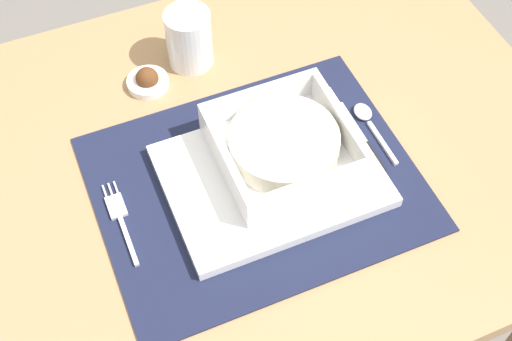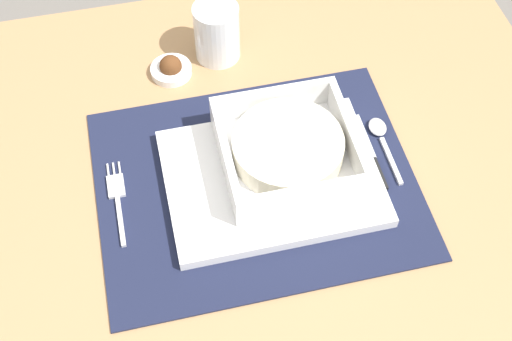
{
  "view_description": "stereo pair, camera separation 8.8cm",
  "coord_description": "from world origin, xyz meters",
  "px_view_note": "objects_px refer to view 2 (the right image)",
  "views": [
    {
      "loc": [
        -0.22,
        -0.52,
        1.49
      ],
      "look_at": [
        -0.02,
        -0.05,
        0.77
      ],
      "focal_mm": 47.74,
      "sensor_mm": 36.0,
      "label": 1
    },
    {
      "loc": [
        -0.13,
        -0.55,
        1.49
      ],
      "look_at": [
        -0.02,
        -0.05,
        0.77
      ],
      "focal_mm": 47.74,
      "sensor_mm": 36.0,
      "label": 2
    }
  ],
  "objects_px": {
    "dining_table": "(262,199)",
    "spoon": "(381,135)",
    "porridge_bowl": "(288,150)",
    "butter_knife": "(370,156)",
    "condiment_saucer": "(171,68)",
    "drinking_glass": "(217,35)",
    "fork": "(117,196)"
  },
  "relations": [
    {
      "from": "drinking_glass",
      "to": "fork",
      "type": "bearing_deg",
      "value": -127.83
    },
    {
      "from": "dining_table",
      "to": "fork",
      "type": "distance_m",
      "value": 0.24
    },
    {
      "from": "drinking_glass",
      "to": "condiment_saucer",
      "type": "xyz_separation_m",
      "value": [
        -0.08,
        -0.02,
        -0.03
      ]
    },
    {
      "from": "dining_table",
      "to": "spoon",
      "type": "bearing_deg",
      "value": -4.77
    },
    {
      "from": "fork",
      "to": "butter_knife",
      "type": "bearing_deg",
      "value": -4.5
    },
    {
      "from": "dining_table",
      "to": "porridge_bowl",
      "type": "height_order",
      "value": "porridge_bowl"
    },
    {
      "from": "porridge_bowl",
      "to": "drinking_glass",
      "type": "xyz_separation_m",
      "value": [
        -0.05,
        0.23,
        -0.0
      ]
    },
    {
      "from": "spoon",
      "to": "butter_knife",
      "type": "relative_size",
      "value": 0.86
    },
    {
      "from": "butter_knife",
      "to": "condiment_saucer",
      "type": "relative_size",
      "value": 2.1
    },
    {
      "from": "porridge_bowl",
      "to": "butter_knife",
      "type": "xyz_separation_m",
      "value": [
        0.11,
        -0.01,
        -0.03
      ]
    },
    {
      "from": "butter_knife",
      "to": "drinking_glass",
      "type": "xyz_separation_m",
      "value": [
        -0.16,
        0.24,
        0.03
      ]
    },
    {
      "from": "dining_table",
      "to": "porridge_bowl",
      "type": "xyz_separation_m",
      "value": [
        0.03,
        -0.03,
        0.16
      ]
    },
    {
      "from": "spoon",
      "to": "condiment_saucer",
      "type": "bearing_deg",
      "value": 148.7
    },
    {
      "from": "fork",
      "to": "condiment_saucer",
      "type": "relative_size",
      "value": 2.13
    },
    {
      "from": "spoon",
      "to": "condiment_saucer",
      "type": "xyz_separation_m",
      "value": [
        -0.26,
        0.19,
        0.0
      ]
    },
    {
      "from": "dining_table",
      "to": "porridge_bowl",
      "type": "relative_size",
      "value": 5.11
    },
    {
      "from": "drinking_glass",
      "to": "butter_knife",
      "type": "bearing_deg",
      "value": -56.04
    },
    {
      "from": "dining_table",
      "to": "butter_knife",
      "type": "height_order",
      "value": "butter_knife"
    },
    {
      "from": "butter_knife",
      "to": "condiment_saucer",
      "type": "bearing_deg",
      "value": 138.64
    },
    {
      "from": "dining_table",
      "to": "butter_knife",
      "type": "bearing_deg",
      "value": -17.65
    },
    {
      "from": "spoon",
      "to": "drinking_glass",
      "type": "bearing_deg",
      "value": 135.81
    },
    {
      "from": "porridge_bowl",
      "to": "fork",
      "type": "xyz_separation_m",
      "value": [
        -0.23,
        0.0,
        -0.04
      ]
    },
    {
      "from": "fork",
      "to": "spoon",
      "type": "bearing_deg",
      "value": 0.46
    },
    {
      "from": "condiment_saucer",
      "to": "drinking_glass",
      "type": "bearing_deg",
      "value": 17.31
    },
    {
      "from": "dining_table",
      "to": "spoon",
      "type": "height_order",
      "value": "spoon"
    },
    {
      "from": "dining_table",
      "to": "fork",
      "type": "height_order",
      "value": "fork"
    },
    {
      "from": "dining_table",
      "to": "spoon",
      "type": "relative_size",
      "value": 7.99
    },
    {
      "from": "drinking_glass",
      "to": "condiment_saucer",
      "type": "relative_size",
      "value": 1.47
    },
    {
      "from": "butter_knife",
      "to": "spoon",
      "type": "bearing_deg",
      "value": 52.19
    },
    {
      "from": "fork",
      "to": "drinking_glass",
      "type": "relative_size",
      "value": 1.45
    },
    {
      "from": "dining_table",
      "to": "spoon",
      "type": "distance_m",
      "value": 0.21
    },
    {
      "from": "fork",
      "to": "butter_knife",
      "type": "relative_size",
      "value": 1.01
    }
  ]
}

